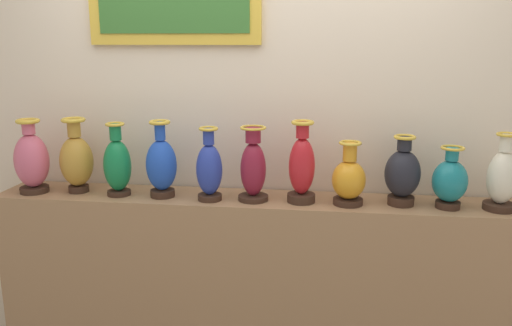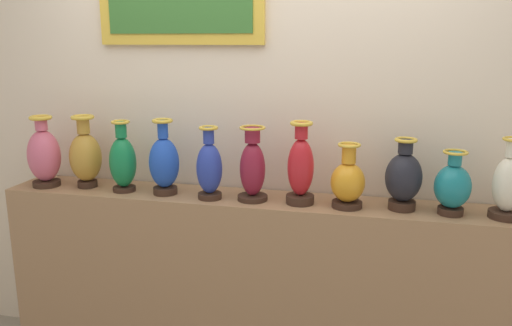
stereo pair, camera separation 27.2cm
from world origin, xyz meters
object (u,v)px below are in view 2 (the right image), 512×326
(vase_crimson, at_px, (301,168))
(vase_onyx, at_px, (404,178))
(vase_rose, at_px, (44,155))
(vase_burgundy, at_px, (253,168))
(vase_ivory, at_px, (508,186))
(vase_sapphire, at_px, (164,163))
(vase_amber, at_px, (348,182))
(vase_emerald, at_px, (123,161))
(vase_teal, at_px, (453,186))
(vase_ochre, at_px, (85,156))
(vase_cobalt, at_px, (209,168))

(vase_crimson, bearing_deg, vase_onyx, 2.21)
(vase_rose, height_order, vase_burgundy, vase_rose)
(vase_ivory, bearing_deg, vase_onyx, 177.43)
(vase_crimson, relative_size, vase_onyx, 1.19)
(vase_sapphire, distance_m, vase_ivory, 1.73)
(vase_crimson, height_order, vase_amber, vase_crimson)
(vase_emerald, bearing_deg, vase_teal, -0.04)
(vase_crimson, bearing_deg, vase_teal, -0.40)
(vase_rose, relative_size, vase_amber, 1.25)
(vase_amber, height_order, vase_teal, vase_amber)
(vase_rose, relative_size, vase_burgundy, 1.04)
(vase_rose, xyz_separation_m, vase_onyx, (1.98, 0.03, -0.02))
(vase_ochre, distance_m, vase_teal, 1.97)
(vase_onyx, relative_size, vase_ivory, 0.93)
(vase_rose, bearing_deg, vase_amber, 0.19)
(vase_cobalt, height_order, vase_ivory, vase_cobalt)
(vase_emerald, bearing_deg, vase_rose, -178.79)
(vase_rose, bearing_deg, vase_sapphire, 1.01)
(vase_cobalt, height_order, vase_crimson, vase_crimson)
(vase_cobalt, relative_size, vase_burgundy, 0.99)
(vase_cobalt, bearing_deg, vase_sapphire, 174.34)
(vase_cobalt, height_order, vase_teal, vase_cobalt)
(vase_sapphire, bearing_deg, vase_onyx, 0.96)
(vase_amber, xyz_separation_m, vase_onyx, (0.27, 0.03, 0.03))
(vase_rose, xyz_separation_m, vase_crimson, (1.48, 0.01, 0.01))
(vase_teal, bearing_deg, vase_burgundy, 179.81)
(vase_amber, bearing_deg, vase_rose, -179.81)
(vase_burgundy, relative_size, vase_teal, 1.25)
(vase_rose, bearing_deg, vase_ochre, 8.90)
(vase_ochre, bearing_deg, vase_cobalt, -3.88)
(vase_ochre, distance_m, vase_amber, 1.48)
(vase_emerald, xyz_separation_m, vase_amber, (1.23, -0.00, -0.04))
(vase_teal, bearing_deg, vase_ivory, 0.81)
(vase_ochre, bearing_deg, vase_burgundy, -1.47)
(vase_rose, bearing_deg, vase_teal, 0.24)
(vase_onyx, xyz_separation_m, vase_teal, (0.23, -0.02, -0.02))
(vase_burgundy, xyz_separation_m, vase_teal, (0.99, -0.00, -0.03))
(vase_ochre, height_order, vase_ivory, vase_ochre)
(vase_emerald, height_order, vase_burgundy, vase_emerald)
(vase_sapphire, bearing_deg, vase_teal, -0.14)
(vase_ochre, height_order, vase_cobalt, vase_ochre)
(vase_burgundy, relative_size, vase_crimson, 0.92)
(vase_emerald, xyz_separation_m, vase_burgundy, (0.74, 0.00, 0.00))
(vase_ochre, xyz_separation_m, vase_amber, (1.48, -0.03, -0.05))
(vase_rose, xyz_separation_m, vase_emerald, (0.49, 0.01, -0.01))
(vase_sapphire, height_order, vase_ivory, vase_sapphire)
(vase_sapphire, relative_size, vase_amber, 1.26)
(vase_cobalt, height_order, vase_onyx, vase_cobalt)
(vase_emerald, height_order, vase_cobalt, vase_emerald)
(vase_sapphire, distance_m, vase_amber, 0.99)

